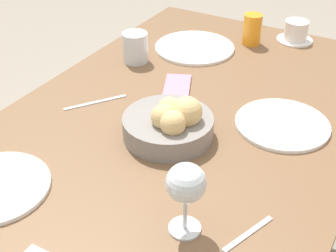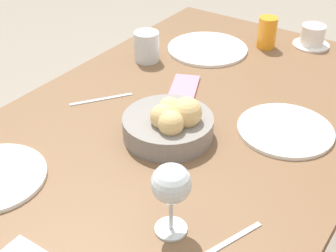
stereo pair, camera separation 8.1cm
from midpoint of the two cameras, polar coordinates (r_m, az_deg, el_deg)
dining_table at (r=1.25m, az=2.98°, el=-3.60°), size 1.50×0.89×0.76m
bread_basket at (r=1.13m, az=2.29°, el=0.25°), size 0.22×0.22×0.12m
plate_near_left at (r=1.60m, az=6.29°, el=9.32°), size 0.27×0.27×0.01m
plate_far_center at (r=1.22m, az=15.96°, el=-0.49°), size 0.24×0.24×0.01m
juice_glass at (r=1.64m, az=13.40°, el=11.01°), size 0.06×0.06×0.10m
water_tumbler at (r=1.51m, az=-1.06°, el=9.65°), size 0.08×0.08×0.10m
wine_glass at (r=0.85m, az=3.14°, el=-7.39°), size 0.08×0.08×0.16m
coffee_cup at (r=1.70m, az=18.53°, el=10.27°), size 0.12×0.12×0.07m
fork_silver at (r=1.31m, az=-6.41°, el=3.22°), size 0.15×0.11×0.00m
spoon_coffee at (r=0.92m, az=10.62°, el=-13.39°), size 0.13×0.06×0.00m
cell_phone at (r=1.36m, az=3.66°, el=4.62°), size 0.17×0.13×0.01m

